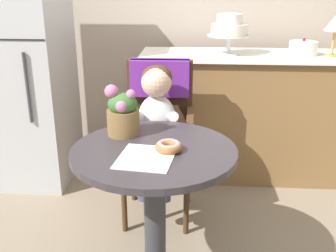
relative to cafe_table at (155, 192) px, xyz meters
name	(u,v)px	position (x,y,z in m)	size (l,w,h in m)	color
cafe_table	(155,192)	(0.00, 0.00, 0.00)	(0.72, 0.72, 0.72)	#332D33
wicker_chair	(159,114)	(-0.04, 0.71, 0.13)	(0.42, 0.45, 0.95)	#472D19
seated_child	(156,117)	(-0.04, 0.55, 0.17)	(0.27, 0.32, 0.73)	silver
paper_napkin	(146,158)	(-0.02, -0.10, 0.21)	(0.22, 0.25, 0.00)	white
donut_front	(169,146)	(0.07, -0.02, 0.23)	(0.12, 0.12, 0.04)	#936033
flower_vase	(123,113)	(-0.16, 0.16, 0.32)	(0.15, 0.15, 0.24)	brown
display_counter	(245,114)	(0.55, 1.30, -0.05)	(1.56, 0.62, 0.90)	olive
tiered_cake_stand	(229,28)	(0.40, 1.30, 0.57)	(0.30, 0.30, 0.28)	silver
round_layer_cake	(303,48)	(0.92, 1.31, 0.44)	(0.19, 0.19, 0.12)	white
table_lamp	(336,25)	(1.11, 1.27, 0.61)	(0.15, 0.15, 0.28)	#B28C47
refrigerator	(19,64)	(-1.05, 1.10, 0.34)	(0.64, 0.63, 1.70)	#B7BABF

